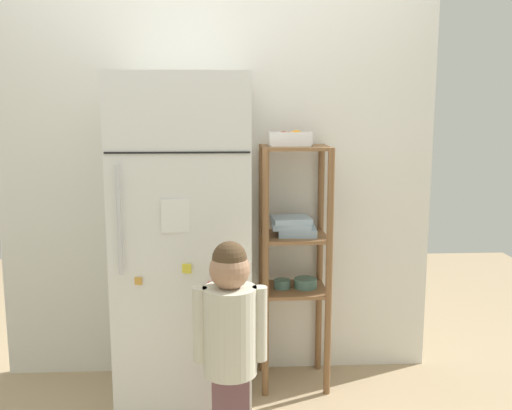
# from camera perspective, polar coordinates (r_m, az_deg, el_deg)

# --- Properties ---
(ground_plane) EXTENTS (6.00, 6.00, 0.00)m
(ground_plane) POSITION_cam_1_polar(r_m,az_deg,el_deg) (3.29, -3.61, -18.36)
(ground_plane) COLOR tan
(kitchen_wall_back) EXTENTS (2.45, 0.03, 2.20)m
(kitchen_wall_back) POSITION_cam_1_polar(r_m,az_deg,el_deg) (3.31, -3.75, 1.92)
(kitchen_wall_back) COLOR silver
(kitchen_wall_back) RESTS_ON ground
(refrigerator) EXTENTS (0.66, 0.69, 1.70)m
(refrigerator) POSITION_cam_1_polar(r_m,az_deg,el_deg) (3.01, -6.99, -3.74)
(refrigerator) COLOR white
(refrigerator) RESTS_ON ground
(child_standing) EXTENTS (0.32, 0.24, 0.99)m
(child_standing) POSITION_cam_1_polar(r_m,az_deg,el_deg) (2.55, -2.55, -12.12)
(child_standing) COLOR brown
(child_standing) RESTS_ON ground
(pantry_shelf_unit) EXTENTS (0.37, 0.34, 1.34)m
(pantry_shelf_unit) POSITION_cam_1_polar(r_m,az_deg,el_deg) (3.19, 3.76, -4.00)
(pantry_shelf_unit) COLOR brown
(pantry_shelf_unit) RESTS_ON ground
(fruit_bin) EXTENTS (0.22, 0.15, 0.08)m
(fruit_bin) POSITION_cam_1_polar(r_m,az_deg,el_deg) (3.11, 3.42, 6.50)
(fruit_bin) COLOR white
(fruit_bin) RESTS_ON pantry_shelf_unit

